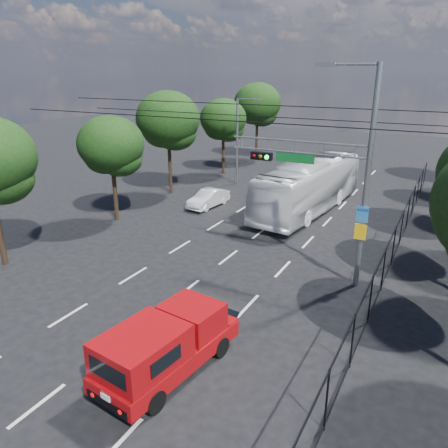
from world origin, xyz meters
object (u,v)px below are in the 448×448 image
Objects in this scene: red_pickup at (167,344)px; white_bus at (309,186)px; navy_hatchback at (160,342)px; white_van at (208,198)px; signal_mast at (339,168)px.

white_bus reaches higher than red_pickup.
white_bus is at bearing 97.53° from navy_hatchback.
signal_mast is at bearing -28.12° from white_van.
red_pickup reaches higher than white_van.
white_van is (-7.84, 16.22, -0.45)m from red_pickup.
signal_mast is 11.20m from white_bus.
navy_hatchback is at bearing 147.70° from red_pickup.
white_bus is at bearing 113.03° from signal_mast.
navy_hatchback reaches higher than white_van.
signal_mast is 13.67m from white_van.
signal_mast is at bearing 73.91° from navy_hatchback.
signal_mast is 1.72× the size of red_pickup.
red_pickup is 18.84m from white_bus.
signal_mast is 2.09× the size of navy_hatchback.
signal_mast is 10.30m from red_pickup.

